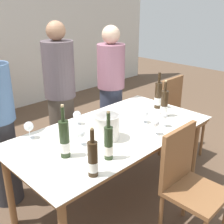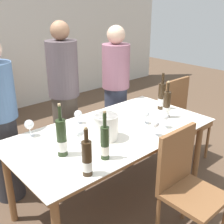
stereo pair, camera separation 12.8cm
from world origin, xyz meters
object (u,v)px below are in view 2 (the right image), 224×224
object	(u,v)px
ice_bucket	(106,126)
dining_table	(112,138)
wine_bottle_0	(105,143)
person_host	(1,124)
wine_bottle_1	(162,97)
chair_near_front	(185,181)
chair_right_end	(182,114)
wine_glass_4	(78,115)
person_guest_left	(64,100)
wine_bottle_4	(167,105)
wine_glass_1	(155,125)
wine_bottle_2	(87,159)
wine_glass_3	(79,133)
wine_glass_0	(29,125)
wine_glass_2	(145,115)
person_guest_right	(116,92)
wine_bottle_3	(62,139)
wine_glass_5	(165,117)

from	to	relation	value
ice_bucket	dining_table	bearing A→B (deg)	28.87
wine_bottle_0	person_host	bearing A→B (deg)	108.75
wine_bottle_1	chair_near_front	size ratio (longest dim) A/B	0.41
chair_right_end	dining_table	bearing A→B (deg)	-175.76
wine_glass_4	person_guest_left	xyz separation A→B (m)	(0.16, 0.49, -0.01)
wine_bottle_4	chair_right_end	world-z (taller)	wine_bottle_4
wine_bottle_1	person_host	size ratio (longest dim) A/B	0.25
wine_bottle_4	wine_glass_1	xyz separation A→B (m)	(-0.40, -0.19, -0.03)
wine_bottle_1	wine_bottle_2	xyz separation A→B (m)	(-1.33, -0.45, -0.01)
wine_bottle_1	wine_bottle_4	distance (m)	0.23
wine_bottle_1	wine_glass_3	bearing A→B (deg)	-176.44
wine_bottle_0	wine_bottle_4	distance (m)	0.98
wine_glass_0	wine_glass_2	bearing A→B (deg)	-26.98
wine_bottle_2	person_guest_right	xyz separation A→B (m)	(1.29, 1.13, -0.09)
wine_bottle_0	wine_glass_2	xyz separation A→B (m)	(0.69, 0.23, -0.04)
dining_table	chair_right_end	xyz separation A→B (m)	(1.23, 0.09, -0.14)
wine_bottle_4	chair_right_end	distance (m)	0.73
chair_right_end	person_guest_left	xyz separation A→B (m)	(-1.19, 0.73, 0.28)
dining_table	person_guest_right	size ratio (longest dim) A/B	1.17
chair_right_end	person_guest_right	bearing A→B (deg)	127.94
person_guest_right	wine_bottle_0	bearing A→B (deg)	-135.55
wine_glass_0	wine_glass_1	world-z (taller)	wine_glass_0
person_guest_left	person_guest_right	distance (m)	0.69
wine_bottle_2	person_guest_left	size ratio (longest dim) A/B	0.21
wine_bottle_2	person_guest_left	world-z (taller)	person_guest_left
wine_bottle_3	wine_glass_5	bearing A→B (deg)	-12.07
wine_glass_4	person_guest_left	world-z (taller)	person_guest_left
dining_table	wine_glass_1	distance (m)	0.41
wine_glass_3	wine_bottle_2	bearing A→B (deg)	-118.88
wine_bottle_2	wine_glass_4	size ratio (longest dim) A/B	2.68
chair_right_end	wine_bottle_3	bearing A→B (deg)	-174.99
wine_bottle_3	wine_glass_5	size ratio (longest dim) A/B	2.87
wine_glass_3	wine_glass_4	xyz separation A→B (m)	(0.23, 0.35, -0.01)
ice_bucket	person_guest_right	distance (m)	1.18
wine_glass_4	person_guest_right	world-z (taller)	person_guest_right
wine_glass_3	chair_right_end	size ratio (longest dim) A/B	0.15
wine_glass_3	person_guest_right	distance (m)	1.32
wine_glass_4	chair_near_front	xyz separation A→B (m)	(0.26, -1.04, -0.31)
wine_bottle_1	wine_glass_1	distance (m)	0.66
wine_glass_4	person_guest_right	size ratio (longest dim) A/B	0.08
dining_table	wine_glass_3	xyz separation A→B (m)	(-0.36, -0.01, 0.17)
wine_bottle_4	wine_glass_1	distance (m)	0.44
wine_bottle_1	wine_glass_5	size ratio (longest dim) A/B	2.74
wine_bottle_1	chair_right_end	xyz separation A→B (m)	(0.47, 0.03, -0.34)
wine_bottle_3	chair_right_end	world-z (taller)	wine_bottle_3
wine_glass_2	person_guest_left	size ratio (longest dim) A/B	0.08
chair_near_front	chair_right_end	bearing A→B (deg)	36.10
wine_glass_0	wine_glass_4	distance (m)	0.47
ice_bucket	wine_bottle_3	bearing A→B (deg)	178.83
wine_bottle_2	wine_glass_1	world-z (taller)	wine_bottle_2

